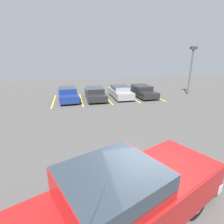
{
  "coord_description": "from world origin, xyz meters",
  "views": [
    {
      "loc": [
        -2.11,
        -3.8,
        4.18
      ],
      "look_at": [
        0.19,
        5.93,
        1.0
      ],
      "focal_mm": 28.0,
      "sensor_mm": 36.0,
      "label": 1
    }
  ],
  "objects_px": {
    "parked_sedan_a": "(68,94)",
    "parked_sedan_b": "(95,93)",
    "pickup_truck": "(122,199)",
    "light_post": "(191,65)",
    "parked_sedan_c": "(120,91)",
    "parked_sedan_d": "(142,90)"
  },
  "relations": [
    {
      "from": "light_post",
      "to": "parked_sedan_d",
      "type": "bearing_deg",
      "value": 176.89
    },
    {
      "from": "parked_sedan_a",
      "to": "parked_sedan_d",
      "type": "bearing_deg",
      "value": 86.05
    },
    {
      "from": "parked_sedan_b",
      "to": "parked_sedan_c",
      "type": "height_order",
      "value": "parked_sedan_c"
    },
    {
      "from": "parked_sedan_b",
      "to": "parked_sedan_c",
      "type": "xyz_separation_m",
      "value": [
        2.71,
        0.07,
        0.01
      ]
    },
    {
      "from": "parked_sedan_a",
      "to": "parked_sedan_d",
      "type": "height_order",
      "value": "parked_sedan_a"
    },
    {
      "from": "pickup_truck",
      "to": "parked_sedan_d",
      "type": "relative_size",
      "value": 1.36
    },
    {
      "from": "parked_sedan_b",
      "to": "parked_sedan_d",
      "type": "height_order",
      "value": "parked_sedan_d"
    },
    {
      "from": "parked_sedan_b",
      "to": "parked_sedan_c",
      "type": "relative_size",
      "value": 1.06
    },
    {
      "from": "parked_sedan_c",
      "to": "parked_sedan_d",
      "type": "xyz_separation_m",
      "value": [
        2.47,
        0.04,
        -0.01
      ]
    },
    {
      "from": "parked_sedan_c",
      "to": "pickup_truck",
      "type": "bearing_deg",
      "value": -15.79
    },
    {
      "from": "pickup_truck",
      "to": "parked_sedan_b",
      "type": "bearing_deg",
      "value": 62.22
    },
    {
      "from": "parked_sedan_c",
      "to": "parked_sedan_b",
      "type": "bearing_deg",
      "value": -88.59
    },
    {
      "from": "parked_sedan_b",
      "to": "parked_sedan_c",
      "type": "distance_m",
      "value": 2.71
    },
    {
      "from": "pickup_truck",
      "to": "parked_sedan_b",
      "type": "xyz_separation_m",
      "value": [
        1.32,
        14.3,
        -0.28
      ]
    },
    {
      "from": "pickup_truck",
      "to": "parked_sedan_d",
      "type": "distance_m",
      "value": 15.82
    },
    {
      "from": "pickup_truck",
      "to": "parked_sedan_c",
      "type": "xyz_separation_m",
      "value": [
        4.03,
        14.38,
        -0.27
      ]
    },
    {
      "from": "parked_sedan_c",
      "to": "light_post",
      "type": "relative_size",
      "value": 0.85
    },
    {
      "from": "parked_sedan_a",
      "to": "parked_sedan_b",
      "type": "xyz_separation_m",
      "value": [
        2.71,
        -0.04,
        -0.05
      ]
    },
    {
      "from": "parked_sedan_b",
      "to": "parked_sedan_a",
      "type": "bearing_deg",
      "value": -89.82
    },
    {
      "from": "parked_sedan_a",
      "to": "light_post",
      "type": "height_order",
      "value": "light_post"
    },
    {
      "from": "parked_sedan_c",
      "to": "parked_sedan_d",
      "type": "relative_size",
      "value": 0.93
    },
    {
      "from": "pickup_truck",
      "to": "light_post",
      "type": "relative_size",
      "value": 1.24
    }
  ]
}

